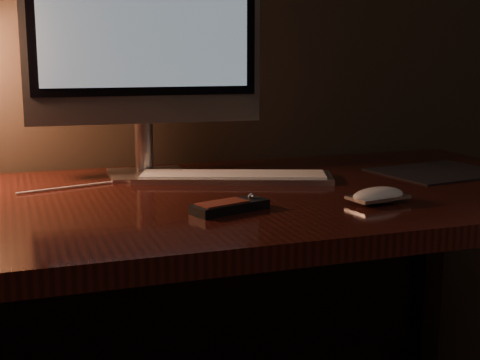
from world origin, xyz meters
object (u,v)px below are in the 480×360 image
object	(u,v)px
media_remote	(230,206)
mouse	(378,198)
monitor	(144,30)
desk	(203,246)
keyboard	(233,177)

from	to	relation	value
media_remote	mouse	bearing A→B (deg)	-24.26
media_remote	monitor	bearing A→B (deg)	81.88
desk	keyboard	xyz separation A→B (m)	(0.08, 0.05, 0.14)
keyboard	monitor	bearing A→B (deg)	166.33
keyboard	media_remote	distance (m)	0.29
desk	keyboard	bearing A→B (deg)	30.33
desk	monitor	distance (m)	0.49
monitor	mouse	size ratio (longest dim) A/B	4.89
mouse	monitor	bearing A→B (deg)	119.08
monitor	mouse	distance (m)	0.63
desk	media_remote	size ratio (longest dim) A/B	10.65
desk	media_remote	bearing A→B (deg)	-93.91
mouse	media_remote	bearing A→B (deg)	163.05
monitor	keyboard	xyz separation A→B (m)	(0.17, -0.11, -0.32)
monitor	keyboard	distance (m)	0.37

